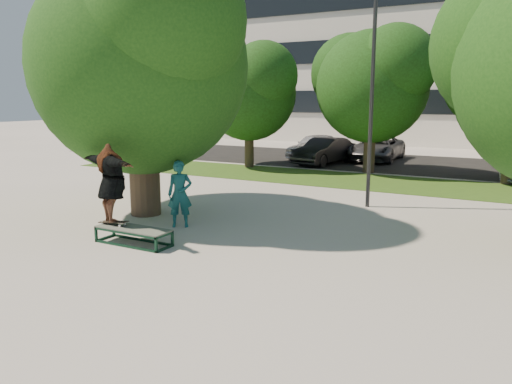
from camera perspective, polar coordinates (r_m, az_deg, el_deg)
The scene contains 14 objects.
ground at distance 11.33m, azimuth 0.48°, elevation -5.90°, with size 120.00×120.00×0.00m, color gray.
grass_strip at distance 19.77m, azimuth 16.26°, elevation 0.85°, with size 30.00×4.00×0.02m, color #274C15.
asphalt_strip at distance 26.28m, azimuth 17.25°, elevation 3.12°, with size 40.00×8.00×0.01m, color black.
tree_left at distance 14.28m, azimuth -13.19°, elevation 15.18°, with size 6.96×5.95×7.12m.
bg_tree_left at distance 23.73m, azimuth -0.86°, elevation 11.86°, with size 5.28×4.51×5.77m.
bg_tree_mid at distance 22.53m, azimuth 13.00°, elevation 12.39°, with size 5.76×4.92×6.24m.
lamppost at distance 15.14m, azimuth 13.08°, elevation 10.09°, with size 0.25×0.15×6.11m.
office_building at distance 42.42m, azimuth 19.68°, elevation 16.50°, with size 30.00×14.12×16.00m.
grind_box at distance 11.56m, azimuth -13.81°, elevation -4.90°, with size 1.80×0.60×0.38m.
skater_rig at distance 11.72m, azimuth -16.21°, elevation 0.99°, with size 2.27×1.29×1.87m.
bystander at distance 12.75m, azimuth -8.69°, elevation -0.22°, with size 0.62×0.41×1.70m, color #165355.
car_silver_a at distance 27.35m, azimuth 6.79°, elevation 5.22°, with size 1.61×4.00×1.36m, color silver.
car_dark at distance 25.10m, azimuth 7.81°, elevation 4.67°, with size 1.39×3.99×1.32m, color black.
car_grey at distance 27.11m, azimuth 13.66°, elevation 4.91°, with size 2.19×4.76×1.32m, color #5A5A5F.
Camera 1 is at (5.13, -9.57, 3.22)m, focal length 35.00 mm.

